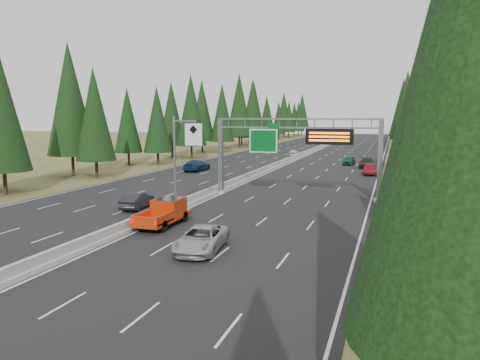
# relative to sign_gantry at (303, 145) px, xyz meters

# --- Properties ---
(road) EXTENTS (32.00, 260.00, 0.08)m
(road) POSITION_rel_sign_gantry_xyz_m (-8.92, 45.12, -5.23)
(road) COLOR black
(road) RESTS_ON ground
(shoulder_right) EXTENTS (3.60, 260.00, 0.06)m
(shoulder_right) POSITION_rel_sign_gantry_xyz_m (8.88, 45.12, -5.24)
(shoulder_right) COLOR olive
(shoulder_right) RESTS_ON ground
(shoulder_left) EXTENTS (3.60, 260.00, 0.06)m
(shoulder_left) POSITION_rel_sign_gantry_xyz_m (-26.72, 45.12, -5.24)
(shoulder_left) COLOR brown
(shoulder_left) RESTS_ON ground
(median_barrier) EXTENTS (0.70, 260.00, 0.85)m
(median_barrier) POSITION_rel_sign_gantry_xyz_m (-8.92, 45.12, -4.85)
(median_barrier) COLOR #9C9C96
(median_barrier) RESTS_ON road
(sign_gantry) EXTENTS (16.75, 0.98, 7.80)m
(sign_gantry) POSITION_rel_sign_gantry_xyz_m (0.00, 0.00, 0.00)
(sign_gantry) COLOR slate
(sign_gantry) RESTS_ON road
(hov_sign_pole) EXTENTS (2.80, 0.50, 8.00)m
(hov_sign_pole) POSITION_rel_sign_gantry_xyz_m (-8.33, -9.92, -0.54)
(hov_sign_pole) COLOR slate
(hov_sign_pole) RESTS_ON road
(tree_row_right) EXTENTS (12.43, 239.92, 18.85)m
(tree_row_right) POSITION_rel_sign_gantry_xyz_m (13.27, 36.46, 4.23)
(tree_row_right) COLOR black
(tree_row_right) RESTS_ON ground
(tree_row_left) EXTENTS (12.15, 238.84, 18.86)m
(tree_row_left) POSITION_rel_sign_gantry_xyz_m (-30.99, 37.54, 4.02)
(tree_row_left) COLOR black
(tree_row_left) RESTS_ON ground
(silver_minivan) EXTENTS (2.94, 5.46, 1.46)m
(silver_minivan) POSITION_rel_sign_gantry_xyz_m (-2.24, -20.07, -4.46)
(silver_minivan) COLOR #A3A2A7
(silver_minivan) RESTS_ON road
(red_pickup) EXTENTS (2.06, 5.77, 1.88)m
(red_pickup) POSITION_rel_sign_gantry_xyz_m (-7.42, -14.49, -4.15)
(red_pickup) COLOR black
(red_pickup) RESTS_ON road
(car_ahead_green) EXTENTS (1.92, 4.27, 1.42)m
(car_ahead_green) POSITION_rel_sign_gantry_xyz_m (1.47, 33.93, -4.48)
(car_ahead_green) COLOR #135331
(car_ahead_green) RESTS_ON road
(car_ahead_dkred) EXTENTS (1.93, 4.50, 1.44)m
(car_ahead_dkred) POSITION_rel_sign_gantry_xyz_m (5.58, 21.13, -4.47)
(car_ahead_dkred) COLOR maroon
(car_ahead_dkred) RESTS_ON road
(car_ahead_dkgrey) EXTENTS (2.44, 5.40, 1.53)m
(car_ahead_dkgrey) POSITION_rel_sign_gantry_xyz_m (4.50, 29.76, -4.42)
(car_ahead_dkgrey) COLOR black
(car_ahead_dkgrey) RESTS_ON road
(car_ahead_white) EXTENTS (2.41, 4.83, 1.31)m
(car_ahead_white) POSITION_rel_sign_gantry_xyz_m (-5.47, 90.79, -4.53)
(car_ahead_white) COLOR silver
(car_ahead_white) RESTS_ON road
(car_ahead_far) EXTENTS (2.16, 4.51, 1.49)m
(car_ahead_far) POSITION_rel_sign_gantry_xyz_m (-7.42, 92.20, -4.45)
(car_ahead_far) COLOR #232326
(car_ahead_far) RESTS_ON road
(car_onc_near) EXTENTS (1.90, 4.40, 1.41)m
(car_onc_near) POSITION_rel_sign_gantry_xyz_m (-12.58, -9.88, -4.49)
(car_onc_near) COLOR black
(car_onc_near) RESTS_ON road
(car_onc_blue) EXTENTS (2.58, 5.76, 1.64)m
(car_onc_blue) POSITION_rel_sign_gantry_xyz_m (-18.96, 17.73, -4.37)
(car_onc_blue) COLOR #152B4C
(car_onc_blue) RESTS_ON road
(car_onc_white) EXTENTS (1.74, 4.27, 1.45)m
(car_onc_white) POSITION_rel_sign_gantry_xyz_m (-10.42, 47.01, -4.46)
(car_onc_white) COLOR #B8B8B8
(car_onc_white) RESTS_ON road
(car_onc_far) EXTENTS (2.54, 5.29, 1.45)m
(car_onc_far) POSITION_rel_sign_gantry_xyz_m (-23.17, 73.06, -4.46)
(car_onc_far) COLOR black
(car_onc_far) RESTS_ON road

